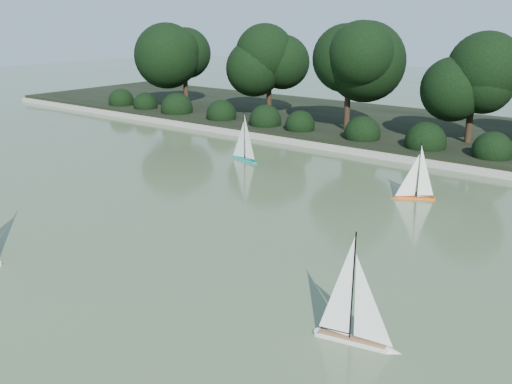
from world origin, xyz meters
TOP-DOWN VIEW (x-y plane):
  - ground at (0.00, 0.00)m, footprint 80.00×80.00m
  - pond_coping at (0.00, 9.00)m, footprint 40.00×0.35m
  - far_bank at (0.00, 13.00)m, footprint 40.00×8.00m
  - tree_line at (1.23, 11.44)m, footprint 26.31×3.93m
  - shrub_hedge at (0.00, 9.90)m, footprint 29.10×1.10m
  - sailboat_white_b at (3.55, -0.46)m, footprint 1.18×0.41m
  - sailboat_orange at (1.60, 5.77)m, footprint 0.94×0.67m
  - sailboat_teal at (-3.86, 6.25)m, footprint 1.14×0.35m

SIDE VIEW (x-z plane):
  - ground at x=0.00m, z-range 0.00..0.00m
  - pond_coping at x=0.00m, z-range 0.00..0.18m
  - far_bank at x=0.00m, z-range 0.00..0.30m
  - sailboat_orange at x=1.60m, z-range -0.49..0.93m
  - sailboat_teal at x=-3.86m, z-range -0.53..1.02m
  - sailboat_white_b at x=3.55m, z-range -0.56..1.06m
  - shrub_hedge at x=0.00m, z-range -0.10..1.00m
  - tree_line at x=1.23m, z-range 0.45..4.83m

